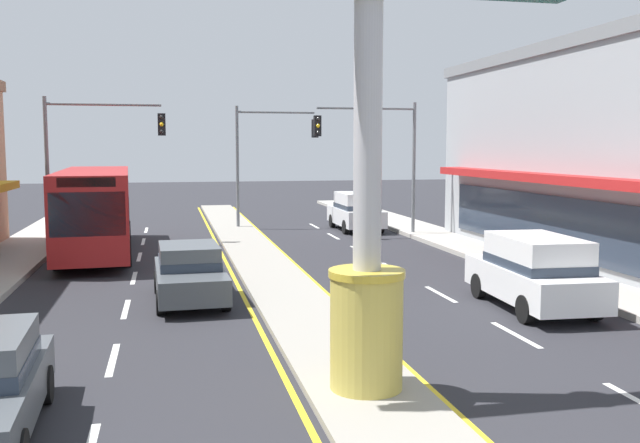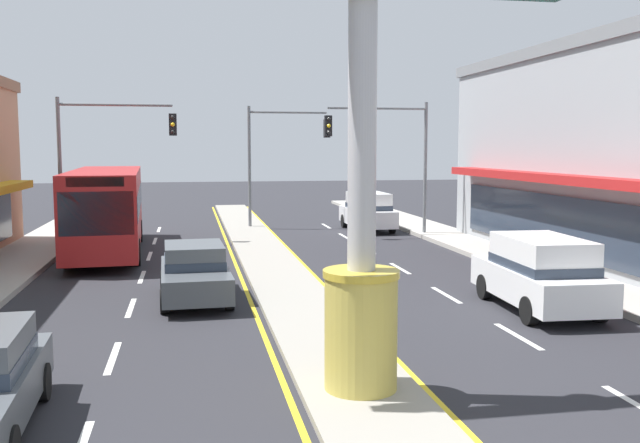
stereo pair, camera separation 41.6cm
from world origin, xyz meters
The scene contains 11 objects.
median_strip centered at (0.00, 18.00, 0.07)m, with size 2.02×52.00×0.14m, color gray.
sidewalk_right centered at (8.87, 16.00, 0.09)m, with size 2.52×60.00×0.18m, color #ADA89E.
lane_markings centered at (0.00, 16.65, 0.00)m, with size 8.76×52.00×0.01m.
district_sign centered at (0.00, 6.21, 4.24)m, with size 7.33×1.27×7.93m.
traffic_light_left_side centered at (-6.25, 25.64, 4.25)m, with size 4.86×0.46×6.20m.
traffic_light_right_side centered at (6.25, 26.17, 4.25)m, with size 4.86×0.46×6.20m.
traffic_light_median_far centered at (1.75, 30.61, 4.19)m, with size 4.20×0.46×6.20m.
bus_far_right_lane centered at (-5.96, 23.62, 1.87)m, with size 3.11×11.32×3.26m.
sedan_near_left_lane centered at (-2.66, 14.22, 0.79)m, with size 1.96×4.36×1.53m.
suv_mid_left_lane centered at (5.96, 28.86, 0.98)m, with size 1.98×4.61×1.90m.
suv_kerb_right centered at (5.96, 11.38, 0.98)m, with size 2.13×4.69×1.90m.
Camera 2 is at (-2.75, -4.82, 4.16)m, focal length 39.32 mm.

